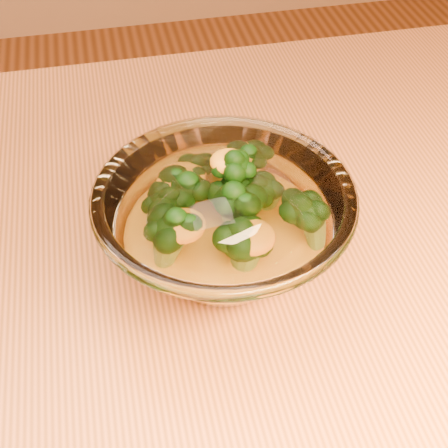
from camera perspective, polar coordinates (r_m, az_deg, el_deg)
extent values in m
cube|color=#B96737|center=(0.52, -11.82, -10.15)|extent=(1.20, 0.80, 0.04)
cylinder|color=brown|center=(1.14, 17.96, -2.42)|extent=(0.06, 0.06, 0.71)
ellipsoid|color=white|center=(0.52, 0.00, -3.45)|extent=(0.09, 0.09, 0.02)
torus|color=white|center=(0.47, 0.00, 2.61)|extent=(0.20, 0.20, 0.01)
ellipsoid|color=orange|center=(0.51, 0.00, -1.89)|extent=(0.12, 0.12, 0.03)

